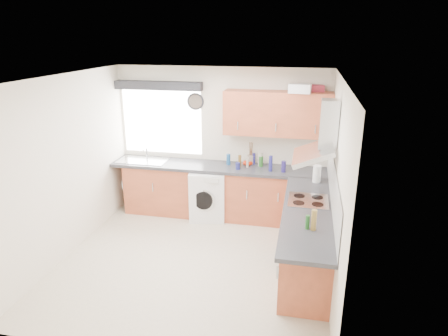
% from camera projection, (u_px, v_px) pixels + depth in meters
% --- Properties ---
extents(ground_plane, '(3.60, 3.60, 0.00)m').
position_uv_depth(ground_plane, '(194.00, 261.00, 5.56)').
color(ground_plane, beige).
extents(ceiling, '(3.60, 3.60, 0.02)m').
position_uv_depth(ceiling, '(189.00, 78.00, 4.76)').
color(ceiling, white).
rests_on(ceiling, wall_back).
extents(wall_back, '(3.60, 0.02, 2.50)m').
position_uv_depth(wall_back, '(221.00, 141.00, 6.83)').
color(wall_back, silver).
rests_on(wall_back, ground_plane).
extents(wall_front, '(3.60, 0.02, 2.50)m').
position_uv_depth(wall_front, '(134.00, 245.00, 3.49)').
color(wall_front, silver).
rests_on(wall_front, ground_plane).
extents(wall_left, '(0.02, 3.60, 2.50)m').
position_uv_depth(wall_left, '(66.00, 167.00, 5.51)').
color(wall_left, silver).
rests_on(wall_left, ground_plane).
extents(wall_right, '(0.02, 3.60, 2.50)m').
position_uv_depth(wall_right, '(335.00, 187.00, 4.81)').
color(wall_right, silver).
rests_on(wall_right, ground_plane).
extents(window, '(1.40, 0.02, 1.10)m').
position_uv_depth(window, '(162.00, 122.00, 6.93)').
color(window, white).
rests_on(window, wall_back).
extents(window_blind, '(1.50, 0.18, 0.14)m').
position_uv_depth(window_blind, '(158.00, 86.00, 6.64)').
color(window_blind, black).
rests_on(window_blind, wall_back).
extents(splashback, '(0.01, 3.00, 0.54)m').
position_uv_depth(splashback, '(333.00, 183.00, 5.11)').
color(splashback, white).
rests_on(splashback, wall_right).
extents(base_cab_back, '(3.00, 0.58, 0.86)m').
position_uv_depth(base_cab_back, '(212.00, 192.00, 6.84)').
color(base_cab_back, '#9B472B').
rests_on(base_cab_back, ground_plane).
extents(base_cab_corner, '(0.60, 0.60, 0.86)m').
position_uv_depth(base_cab_corner, '(307.00, 199.00, 6.52)').
color(base_cab_corner, '#9B472B').
rests_on(base_cab_corner, ground_plane).
extents(base_cab_right, '(0.58, 2.10, 0.86)m').
position_uv_depth(base_cab_right, '(306.00, 239.00, 5.27)').
color(base_cab_right, '#9B472B').
rests_on(base_cab_right, ground_plane).
extents(worktop_back, '(3.60, 0.62, 0.05)m').
position_uv_depth(worktop_back, '(217.00, 167.00, 6.67)').
color(worktop_back, '#2A2A2E').
rests_on(worktop_back, base_cab_back).
extents(worktop_right, '(0.62, 2.42, 0.05)m').
position_uv_depth(worktop_right, '(308.00, 212.00, 4.98)').
color(worktop_right, '#2A2A2E').
rests_on(worktop_right, base_cab_right).
extents(sink, '(0.84, 0.46, 0.10)m').
position_uv_depth(sink, '(143.00, 158.00, 6.90)').
color(sink, '#B6BBC3').
rests_on(sink, worktop_back).
extents(oven, '(0.56, 0.58, 0.85)m').
position_uv_depth(oven, '(306.00, 234.00, 5.41)').
color(oven, black).
rests_on(oven, ground_plane).
extents(hob_plate, '(0.52, 0.52, 0.01)m').
position_uv_depth(hob_plate, '(308.00, 200.00, 5.25)').
color(hob_plate, '#B6BBC3').
rests_on(hob_plate, worktop_right).
extents(extractor_hood, '(0.52, 0.78, 0.66)m').
position_uv_depth(extractor_hood, '(321.00, 138.00, 4.96)').
color(extractor_hood, '#B6BBC3').
rests_on(extractor_hood, wall_right).
extents(upper_cabinets, '(1.70, 0.35, 0.70)m').
position_uv_depth(upper_cabinets, '(277.00, 114.00, 6.30)').
color(upper_cabinets, '#9B472B').
rests_on(upper_cabinets, wall_back).
extents(washing_machine, '(0.67, 0.65, 0.85)m').
position_uv_depth(washing_machine, '(208.00, 194.00, 6.75)').
color(washing_machine, white).
rests_on(washing_machine, ground_plane).
extents(wall_clock, '(0.29, 0.04, 0.29)m').
position_uv_depth(wall_clock, '(195.00, 102.00, 6.68)').
color(wall_clock, black).
rests_on(wall_clock, wall_back).
extents(casserole, '(0.35, 0.26, 0.14)m').
position_uv_depth(casserole, '(300.00, 88.00, 6.01)').
color(casserole, white).
rests_on(casserole, upper_cabinets).
extents(storage_box, '(0.25, 0.22, 0.10)m').
position_uv_depth(storage_box, '(316.00, 88.00, 6.15)').
color(storage_box, '#AA2E40').
rests_on(storage_box, upper_cabinets).
extents(utensil_pot, '(0.13, 0.13, 0.16)m').
position_uv_depth(utensil_pot, '(251.00, 160.00, 6.71)').
color(utensil_pot, gray).
rests_on(utensil_pot, worktop_back).
extents(kitchen_roll, '(0.14, 0.14, 0.26)m').
position_uv_depth(kitchen_roll, '(317.00, 174.00, 5.89)').
color(kitchen_roll, white).
rests_on(kitchen_roll, worktop_right).
extents(tomato_cluster, '(0.17, 0.17, 0.06)m').
position_uv_depth(tomato_cluster, '(248.00, 163.00, 6.69)').
color(tomato_cluster, red).
rests_on(tomato_cluster, worktop_back).
extents(jar_0, '(0.07, 0.07, 0.11)m').
position_uv_depth(jar_0, '(238.00, 166.00, 6.46)').
color(jar_0, navy).
rests_on(jar_0, worktop_back).
extents(jar_1, '(0.04, 0.04, 0.17)m').
position_uv_depth(jar_1, '(247.00, 162.00, 6.54)').
color(jar_1, '#9E9687').
rests_on(jar_1, worktop_back).
extents(jar_2, '(0.05, 0.05, 0.20)m').
position_uv_depth(jar_2, '(254.00, 159.00, 6.69)').
color(jar_2, navy).
rests_on(jar_2, worktop_back).
extents(jar_3, '(0.08, 0.08, 0.22)m').
position_uv_depth(jar_3, '(260.00, 159.00, 6.62)').
color(jar_3, '#AEA894').
rests_on(jar_3, worktop_back).
extents(jar_4, '(0.07, 0.07, 0.17)m').
position_uv_depth(jar_4, '(261.00, 161.00, 6.60)').
color(jar_4, '#22571F').
rests_on(jar_4, worktop_back).
extents(jar_5, '(0.05, 0.05, 0.20)m').
position_uv_depth(jar_5, '(240.00, 161.00, 6.54)').
color(jar_5, brown).
rests_on(jar_5, worktop_back).
extents(jar_6, '(0.07, 0.07, 0.18)m').
position_uv_depth(jar_6, '(284.00, 167.00, 6.33)').
color(jar_6, navy).
rests_on(jar_6, worktop_back).
extents(jar_7, '(0.06, 0.06, 0.25)m').
position_uv_depth(jar_7, '(271.00, 164.00, 6.35)').
color(jar_7, navy).
rests_on(jar_7, worktop_back).
extents(jar_8, '(0.07, 0.07, 0.18)m').
position_uv_depth(jar_8, '(228.00, 159.00, 6.68)').
color(jar_8, navy).
rests_on(jar_8, worktop_back).
extents(bottle_0, '(0.05, 0.05, 0.16)m').
position_uv_depth(bottle_0, '(308.00, 222.00, 4.48)').
color(bottle_0, '#1D531F').
rests_on(bottle_0, worktop_right).
extents(bottle_1, '(0.06, 0.06, 0.24)m').
position_uv_depth(bottle_1, '(314.00, 220.00, 4.44)').
color(bottle_1, olive).
rests_on(bottle_1, worktop_right).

